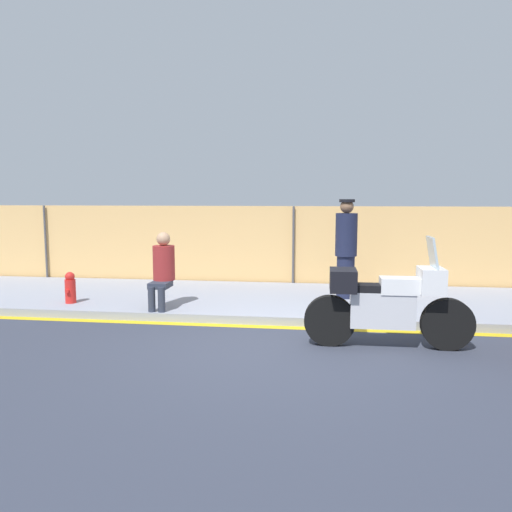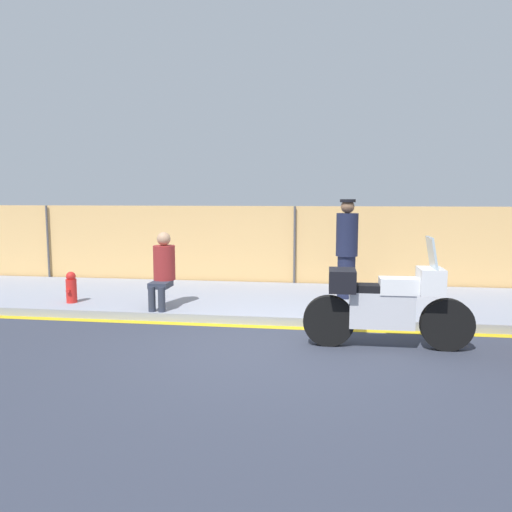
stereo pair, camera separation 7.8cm
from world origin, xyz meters
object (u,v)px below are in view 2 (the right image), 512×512
Objects in this scene: motorcycle at (386,303)px; person_seated_on_curb at (163,266)px; fire_hydrant at (71,287)px; officer_standing at (347,248)px.

person_seated_on_curb is at bearing 158.53° from motorcycle.
motorcycle is at bearing -21.14° from person_seated_on_curb.
motorcycle is 3.90m from person_seated_on_curb.
motorcycle is 4.01× the size of fire_hydrant.
person_seated_on_curb is (-3.63, 1.40, 0.24)m from motorcycle.
officer_standing reaches higher than motorcycle.
officer_standing is at bearing 99.06° from motorcycle.
motorcycle reaches higher than fire_hydrant.
motorcycle is 2.76m from officer_standing.
fire_hydrant is (-1.79, 0.11, -0.44)m from person_seated_on_curb.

